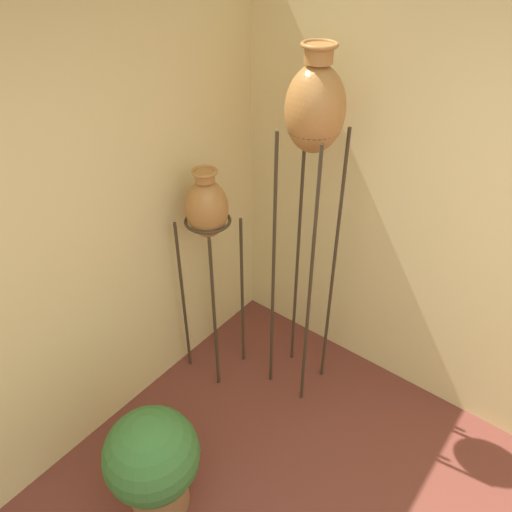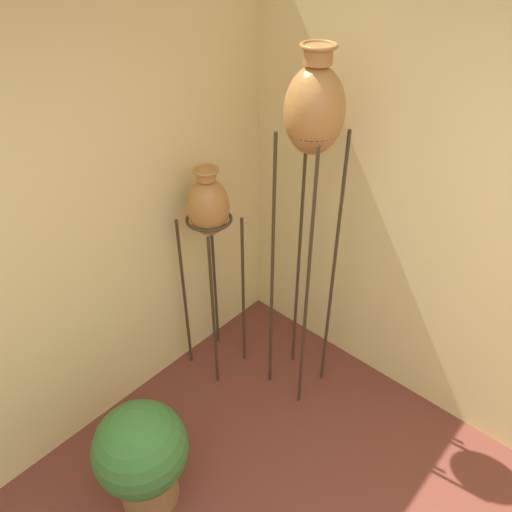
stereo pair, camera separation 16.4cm
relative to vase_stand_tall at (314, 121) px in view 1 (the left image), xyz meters
The scene contains 3 objects.
vase_stand_tall is the anchor object (origin of this frame).
vase_stand_medium 0.86m from the vase_stand_tall, 114.02° to the left, with size 0.30×0.30×1.54m.
potted_plant 1.93m from the vase_stand_tall, behind, with size 0.50×0.50×0.70m.
Camera 1 is at (-0.44, 0.05, 2.77)m, focal length 35.00 mm.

